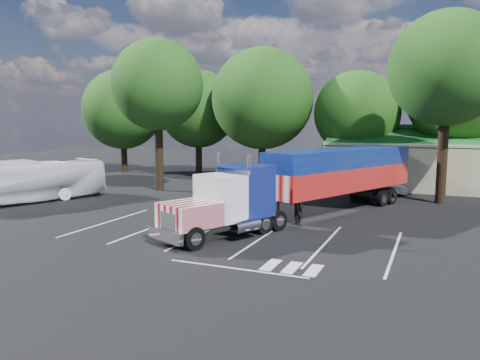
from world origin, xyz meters
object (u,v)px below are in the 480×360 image
at_px(tour_bus, 29,181).
at_px(silver_sedan, 378,186).
at_px(semi_truck, 316,178).
at_px(woman, 300,210).
at_px(bicycle, 294,197).

bearing_deg(tour_bus, silver_sedan, 51.30).
distance_m(semi_truck, woman, 3.27).
height_order(semi_truck, silver_sedan, semi_truck).
relative_size(woman, tour_bus, 0.16).
relative_size(woman, silver_sedan, 0.42).
height_order(woman, bicycle, woman).
relative_size(bicycle, silver_sedan, 0.39).
relative_size(woman, bicycle, 1.06).
bearing_deg(woman, tour_bus, 57.90).
bearing_deg(semi_truck, tour_bus, -146.77).
relative_size(semi_truck, bicycle, 11.45).
height_order(semi_truck, woman, semi_truck).
bearing_deg(tour_bus, woman, 22.23).
height_order(tour_bus, silver_sedan, tour_bus).
bearing_deg(woman, silver_sedan, -45.06).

